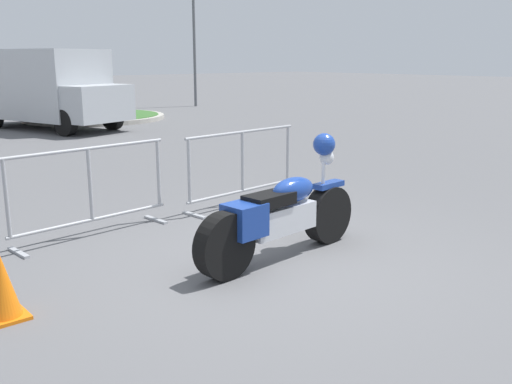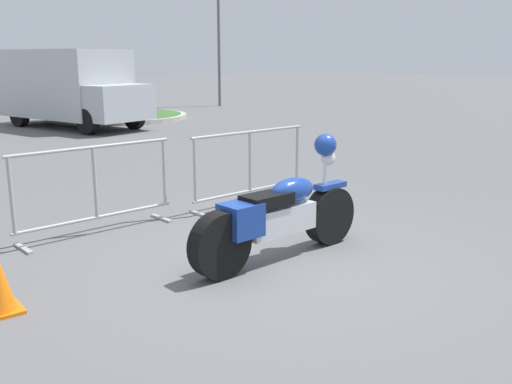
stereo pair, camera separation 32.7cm
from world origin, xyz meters
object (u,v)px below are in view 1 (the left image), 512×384
at_px(delivery_van, 45,87).
at_px(street_lamp, 194,18).
at_px(motorcycle, 281,214).
at_px(traffic_cone, 1,285).
at_px(crowd_barrier_near, 90,191).
at_px(crowd_barrier_far, 242,167).

height_order(delivery_van, street_lamp, street_lamp).
height_order(motorcycle, delivery_van, delivery_van).
bearing_deg(street_lamp, traffic_cone, -129.25).
bearing_deg(motorcycle, delivery_van, 74.59).
relative_size(delivery_van, street_lamp, 0.94).
relative_size(motorcycle, street_lamp, 0.40).
height_order(motorcycle, traffic_cone, motorcycle).
bearing_deg(delivery_van, traffic_cone, -38.82).
height_order(crowd_barrier_near, delivery_van, delivery_van).
height_order(crowd_barrier_far, delivery_van, delivery_van).
distance_m(delivery_van, traffic_cone, 13.52).
xyz_separation_m(motorcycle, delivery_van, (2.54, 12.86, 0.76)).
distance_m(motorcycle, traffic_cone, 2.72).
distance_m(crowd_barrier_near, crowd_barrier_far, 2.31).
relative_size(crowd_barrier_far, street_lamp, 0.36).
height_order(crowd_barrier_near, traffic_cone, crowd_barrier_near).
relative_size(delivery_van, traffic_cone, 9.06).
height_order(crowd_barrier_far, traffic_cone, crowd_barrier_far).
height_order(crowd_barrier_near, street_lamp, street_lamp).
height_order(delivery_van, traffic_cone, delivery_van).
height_order(motorcycle, street_lamp, street_lamp).
bearing_deg(traffic_cone, delivery_van, 67.21).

